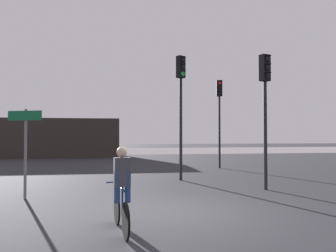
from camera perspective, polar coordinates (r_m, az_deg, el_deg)
The scene contains 8 objects.
ground_plane at distance 8.03m, azimuth 2.15°, elevation -14.86°, with size 120.00×120.00×0.00m, color #28282D.
water_strip at distance 39.04m, azimuth -6.82°, elevation -4.29°, with size 80.00×16.00×0.01m, color gray.
distant_building at distance 29.40m, azimuth -18.86°, elevation -1.98°, with size 10.54×4.00×3.21m, color #2D2823.
traffic_light_far_right at distance 18.64m, azimuth 8.93°, elevation 3.21°, with size 0.36×0.38×4.93m.
traffic_light_center at distance 13.49m, azimuth 2.25°, elevation 5.47°, with size 0.40×0.42×5.09m.
traffic_light_near_right at distance 11.64m, azimuth 16.55°, elevation 5.06°, with size 0.38×0.40×4.58m.
direction_sign_post at distance 10.37m, azimuth -23.62°, elevation -2.27°, with size 1.03×0.43×2.60m.
cyclist at distance 6.36m, azimuth -8.07°, elevation -10.82°, with size 0.48×1.70×1.62m.
Camera 1 is at (-1.51, -7.66, 1.84)m, focal length 35.00 mm.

